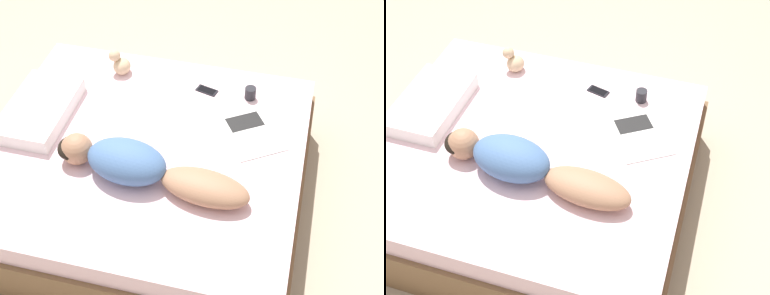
% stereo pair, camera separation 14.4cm
% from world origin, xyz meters
% --- Properties ---
extents(ground_plane, '(12.00, 12.00, 0.00)m').
position_xyz_m(ground_plane, '(0.00, 0.00, 0.00)').
color(ground_plane, '#B7A88E').
extents(bed, '(1.88, 2.05, 0.52)m').
position_xyz_m(bed, '(0.00, 0.00, 0.26)').
color(bed, brown).
rests_on(bed, ground_plane).
extents(person, '(0.39, 1.22, 0.23)m').
position_xyz_m(person, '(-0.25, -0.06, 0.62)').
color(person, '#A37556').
rests_on(person, bed).
extents(open_magazine, '(0.54, 0.51, 0.01)m').
position_xyz_m(open_magazine, '(0.28, -0.64, 0.52)').
color(open_magazine, white).
rests_on(open_magazine, bed).
extents(coffee_mug, '(0.11, 0.08, 0.09)m').
position_xyz_m(coffee_mug, '(0.63, -0.57, 0.56)').
color(coffee_mug, '#232328').
rests_on(coffee_mug, bed).
extents(cell_phone, '(0.11, 0.16, 0.01)m').
position_xyz_m(cell_phone, '(0.63, -0.27, 0.52)').
color(cell_phone, black).
rests_on(cell_phone, bed).
extents(plush_toy, '(0.14, 0.15, 0.19)m').
position_xyz_m(plush_toy, '(0.68, 0.39, 0.60)').
color(plush_toy, '#D1B289').
rests_on(plush_toy, bed).
extents(pillow, '(0.66, 0.39, 0.11)m').
position_xyz_m(pillow, '(0.11, 0.76, 0.57)').
color(pillow, white).
rests_on(pillow, bed).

